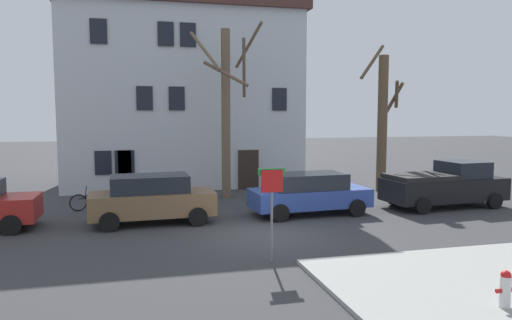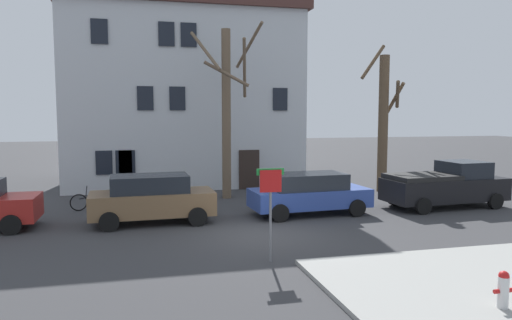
{
  "view_description": "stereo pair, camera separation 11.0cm",
  "coord_description": "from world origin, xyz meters",
  "px_view_note": "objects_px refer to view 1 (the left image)",
  "views": [
    {
      "loc": [
        -4.03,
        -15.17,
        4.02
      ],
      "look_at": [
        0.58,
        3.2,
        2.19
      ],
      "focal_mm": 33.59,
      "sensor_mm": 36.0,
      "label": 1
    },
    {
      "loc": [
        -3.92,
        -15.2,
        4.02
      ],
      "look_at": [
        0.58,
        3.2,
        2.19
      ],
      "focal_mm": 33.59,
      "sensor_mm": 36.0,
      "label": 2
    }
  ],
  "objects_px": {
    "car_blue_wagon": "(309,193)",
    "fire_hydrant": "(505,288)",
    "car_brown_wagon": "(152,198)",
    "street_sign_pole": "(272,196)",
    "pickup_truck_black": "(445,185)",
    "tree_bare_near": "(227,107)",
    "building_main": "(181,83)",
    "tree_bare_mid": "(383,120)",
    "bicycle_leaning": "(91,201)"
  },
  "relations": [
    {
      "from": "street_sign_pole",
      "to": "bicycle_leaning",
      "type": "xyz_separation_m",
      "value": [
        -5.4,
        8.62,
        -1.44
      ]
    },
    {
      "from": "tree_bare_mid",
      "to": "street_sign_pole",
      "type": "relative_size",
      "value": 2.99
    },
    {
      "from": "tree_bare_near",
      "to": "pickup_truck_black",
      "type": "height_order",
      "value": "tree_bare_near"
    },
    {
      "from": "tree_bare_mid",
      "to": "fire_hydrant",
      "type": "bearing_deg",
      "value": -109.64
    },
    {
      "from": "tree_bare_near",
      "to": "bicycle_leaning",
      "type": "height_order",
      "value": "tree_bare_near"
    },
    {
      "from": "fire_hydrant",
      "to": "street_sign_pole",
      "type": "distance_m",
      "value": 5.85
    },
    {
      "from": "building_main",
      "to": "fire_hydrant",
      "type": "bearing_deg",
      "value": -77.77
    },
    {
      "from": "bicycle_leaning",
      "to": "tree_bare_mid",
      "type": "bearing_deg",
      "value": 6.12
    },
    {
      "from": "bicycle_leaning",
      "to": "building_main",
      "type": "bearing_deg",
      "value": 59.81
    },
    {
      "from": "pickup_truck_black",
      "to": "bicycle_leaning",
      "type": "height_order",
      "value": "pickup_truck_black"
    },
    {
      "from": "tree_bare_mid",
      "to": "street_sign_pole",
      "type": "xyz_separation_m",
      "value": [
        -8.83,
        -10.15,
        -1.9
      ]
    },
    {
      "from": "tree_bare_near",
      "to": "car_blue_wagon",
      "type": "distance_m",
      "value": 6.18
    },
    {
      "from": "tree_bare_near",
      "to": "car_brown_wagon",
      "type": "distance_m",
      "value": 6.76
    },
    {
      "from": "building_main",
      "to": "pickup_truck_black",
      "type": "height_order",
      "value": "building_main"
    },
    {
      "from": "tree_bare_near",
      "to": "street_sign_pole",
      "type": "bearing_deg",
      "value": -93.76
    },
    {
      "from": "car_blue_wagon",
      "to": "fire_hydrant",
      "type": "relative_size",
      "value": 6.32
    },
    {
      "from": "car_blue_wagon",
      "to": "fire_hydrant",
      "type": "height_order",
      "value": "car_blue_wagon"
    },
    {
      "from": "tree_bare_near",
      "to": "car_brown_wagon",
      "type": "bearing_deg",
      "value": -128.97
    },
    {
      "from": "fire_hydrant",
      "to": "pickup_truck_black",
      "type": "bearing_deg",
      "value": 60.15
    },
    {
      "from": "car_brown_wagon",
      "to": "pickup_truck_black",
      "type": "bearing_deg",
      "value": 0.39
    },
    {
      "from": "tree_bare_near",
      "to": "pickup_truck_black",
      "type": "xyz_separation_m",
      "value": [
        8.72,
        -4.44,
        -3.41
      ]
    },
    {
      "from": "pickup_truck_black",
      "to": "fire_hydrant",
      "type": "distance_m",
      "value": 11.54
    },
    {
      "from": "tree_bare_mid",
      "to": "pickup_truck_black",
      "type": "height_order",
      "value": "tree_bare_mid"
    },
    {
      "from": "tree_bare_near",
      "to": "street_sign_pole",
      "type": "relative_size",
      "value": 3.21
    },
    {
      "from": "bicycle_leaning",
      "to": "car_blue_wagon",
      "type": "bearing_deg",
      "value": -19.51
    },
    {
      "from": "tree_bare_near",
      "to": "street_sign_pole",
      "type": "xyz_separation_m",
      "value": [
        -0.66,
        -10.05,
        -2.56
      ]
    },
    {
      "from": "fire_hydrant",
      "to": "bicycle_leaning",
      "type": "relative_size",
      "value": 0.45
    },
    {
      "from": "car_blue_wagon",
      "to": "street_sign_pole",
      "type": "xyz_separation_m",
      "value": [
        -3.15,
        -5.59,
        0.93
      ]
    },
    {
      "from": "street_sign_pole",
      "to": "bicycle_leaning",
      "type": "relative_size",
      "value": 1.5
    },
    {
      "from": "car_brown_wagon",
      "to": "car_blue_wagon",
      "type": "height_order",
      "value": "car_brown_wagon"
    },
    {
      "from": "pickup_truck_black",
      "to": "tree_bare_near",
      "type": "bearing_deg",
      "value": 153.01
    },
    {
      "from": "pickup_truck_black",
      "to": "street_sign_pole",
      "type": "relative_size",
      "value": 2.11
    },
    {
      "from": "pickup_truck_black",
      "to": "street_sign_pole",
      "type": "xyz_separation_m",
      "value": [
        -9.38,
        -5.61,
        0.85
      ]
    },
    {
      "from": "pickup_truck_black",
      "to": "building_main",
      "type": "bearing_deg",
      "value": 133.48
    },
    {
      "from": "fire_hydrant",
      "to": "tree_bare_near",
      "type": "bearing_deg",
      "value": 101.68
    },
    {
      "from": "tree_bare_near",
      "to": "car_blue_wagon",
      "type": "bearing_deg",
      "value": -60.86
    },
    {
      "from": "tree_bare_mid",
      "to": "pickup_truck_black",
      "type": "bearing_deg",
      "value": -83.08
    },
    {
      "from": "street_sign_pole",
      "to": "building_main",
      "type": "bearing_deg",
      "value": 93.01
    },
    {
      "from": "building_main",
      "to": "car_brown_wagon",
      "type": "height_order",
      "value": "building_main"
    },
    {
      "from": "fire_hydrant",
      "to": "building_main",
      "type": "bearing_deg",
      "value": 102.23
    },
    {
      "from": "building_main",
      "to": "street_sign_pole",
      "type": "bearing_deg",
      "value": -86.99
    },
    {
      "from": "car_brown_wagon",
      "to": "bicycle_leaning",
      "type": "height_order",
      "value": "car_brown_wagon"
    },
    {
      "from": "pickup_truck_black",
      "to": "street_sign_pole",
      "type": "height_order",
      "value": "street_sign_pole"
    },
    {
      "from": "tree_bare_near",
      "to": "pickup_truck_black",
      "type": "bearing_deg",
      "value": -26.99
    },
    {
      "from": "building_main",
      "to": "car_blue_wagon",
      "type": "xyz_separation_m",
      "value": [
        4.01,
        -10.82,
        -4.93
      ]
    },
    {
      "from": "car_brown_wagon",
      "to": "street_sign_pole",
      "type": "bearing_deg",
      "value": -61.49
    },
    {
      "from": "street_sign_pole",
      "to": "bicycle_leaning",
      "type": "height_order",
      "value": "street_sign_pole"
    },
    {
      "from": "car_brown_wagon",
      "to": "car_blue_wagon",
      "type": "bearing_deg",
      "value": 0.62
    },
    {
      "from": "building_main",
      "to": "bicycle_leaning",
      "type": "height_order",
      "value": "building_main"
    },
    {
      "from": "car_blue_wagon",
      "to": "pickup_truck_black",
      "type": "relative_size",
      "value": 0.89
    }
  ]
}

